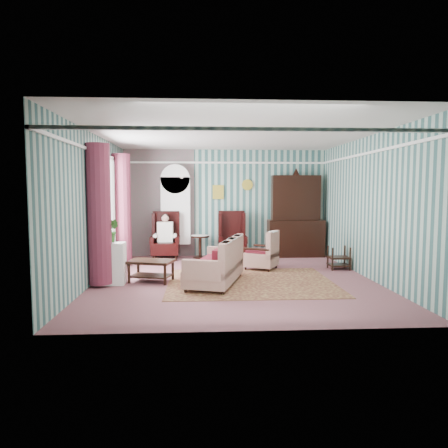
{
  "coord_description": "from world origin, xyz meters",
  "views": [
    {
      "loc": [
        -0.65,
        -7.94,
        1.79
      ],
      "look_at": [
        -0.17,
        0.6,
        1.07
      ],
      "focal_mm": 32.0,
      "sensor_mm": 36.0,
      "label": 1
    }
  ],
  "objects": [
    {
      "name": "bookcase",
      "position": [
        -1.35,
        2.84,
        1.12
      ],
      "size": [
        0.8,
        0.28,
        2.24
      ],
      "primitive_type": "cube",
      "color": "silver",
      "rests_on": "floor"
    },
    {
      "name": "potted_plant_c",
      "position": [
        -2.53,
        -0.26,
        0.98
      ],
      "size": [
        0.24,
        0.24,
        0.36
      ],
      "primitive_type": "imported",
      "rotation": [
        0.0,
        0.0,
        0.2
      ],
      "color": "#184F1C",
      "rests_on": "plant_stand"
    },
    {
      "name": "wingback_left",
      "position": [
        -1.6,
        2.45,
        0.62
      ],
      "size": [
        0.76,
        0.8,
        1.25
      ],
      "primitive_type": "cube",
      "color": "black",
      "rests_on": "floor"
    },
    {
      "name": "dresser_hutch",
      "position": [
        1.9,
        2.72,
        1.18
      ],
      "size": [
        1.5,
        0.56,
        2.36
      ],
      "primitive_type": "cube",
      "color": "black",
      "rests_on": "floor"
    },
    {
      "name": "plant_stand",
      "position": [
        -2.4,
        -0.3,
        0.4
      ],
      "size": [
        0.55,
        0.35,
        0.8
      ],
      "primitive_type": "cube",
      "color": "white",
      "rests_on": "floor"
    },
    {
      "name": "floral_armchair",
      "position": [
        0.7,
        1.0,
        0.47
      ],
      "size": [
        1.03,
        1.01,
        0.93
      ],
      "primitive_type": "cube",
      "rotation": [
        0.0,
        0.0,
        1.08
      ],
      "color": "#B6AD8D",
      "rests_on": "floor"
    },
    {
      "name": "wingback_right",
      "position": [
        0.15,
        2.45,
        0.62
      ],
      "size": [
        0.76,
        0.8,
        1.25
      ],
      "primitive_type": "cube",
      "color": "black",
      "rests_on": "floor"
    },
    {
      "name": "room_shell",
      "position": [
        -0.62,
        0.18,
        2.01
      ],
      "size": [
        5.53,
        6.02,
        2.91
      ],
      "color": "#335E5B",
      "rests_on": "ground"
    },
    {
      "name": "nest_table",
      "position": [
        2.47,
        0.9,
        0.27
      ],
      "size": [
        0.45,
        0.38,
        0.54
      ],
      "primitive_type": "cube",
      "color": "black",
      "rests_on": "floor"
    },
    {
      "name": "rug",
      "position": [
        0.3,
        -0.3,
        0.01
      ],
      "size": [
        3.2,
        2.6,
        0.01
      ],
      "primitive_type": "cube",
      "color": "#531F1B",
      "rests_on": "floor"
    },
    {
      "name": "sofa",
      "position": [
        -0.4,
        -0.37,
        0.49
      ],
      "size": [
        1.44,
        2.0,
        0.97
      ],
      "primitive_type": "cube",
      "rotation": [
        0.0,
        0.0,
        1.29
      ],
      "color": "#C3B197",
      "rests_on": "floor"
    },
    {
      "name": "potted_plant_b",
      "position": [
        -2.39,
        -0.15,
        1.02
      ],
      "size": [
        0.28,
        0.25,
        0.44
      ],
      "primitive_type": "imported",
      "rotation": [
        0.0,
        0.0,
        -0.24
      ],
      "color": "#1B5821",
      "rests_on": "plant_stand"
    },
    {
      "name": "floor",
      "position": [
        0.0,
        0.0,
        0.0
      ],
      "size": [
        6.0,
        6.0,
        0.0
      ],
      "primitive_type": "plane",
      "color": "#905358",
      "rests_on": "ground"
    },
    {
      "name": "coffee_table",
      "position": [
        -1.65,
        -0.12,
        0.21
      ],
      "size": [
        0.96,
        0.75,
        0.43
      ],
      "primitive_type": "cube",
      "rotation": [
        0.0,
        0.0,
        -0.27
      ],
      "color": "black",
      "rests_on": "floor"
    },
    {
      "name": "round_side_table",
      "position": [
        -0.7,
        2.6,
        0.3
      ],
      "size": [
        0.5,
        0.5,
        0.6
      ],
      "primitive_type": "cylinder",
      "color": "black",
      "rests_on": "floor"
    },
    {
      "name": "potted_plant_a",
      "position": [
        -2.44,
        -0.42,
        1.0
      ],
      "size": [
        0.45,
        0.42,
        0.41
      ],
      "primitive_type": "imported",
      "rotation": [
        0.0,
        0.0,
        0.34
      ],
      "color": "#275219",
      "rests_on": "plant_stand"
    },
    {
      "name": "seated_woman",
      "position": [
        -1.6,
        2.45,
        0.59
      ],
      "size": [
        0.44,
        0.4,
        1.18
      ],
      "primitive_type": null,
      "color": "silver",
      "rests_on": "floor"
    }
  ]
}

